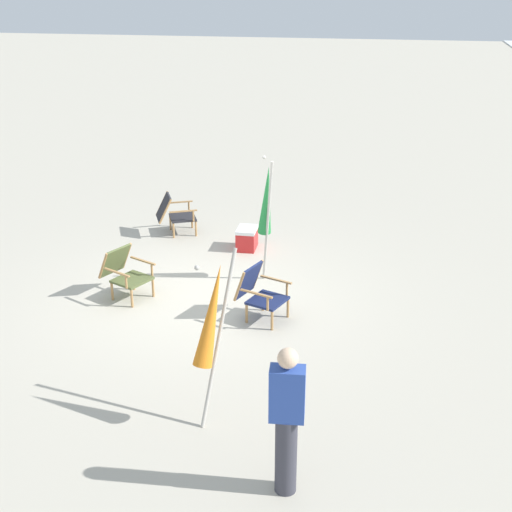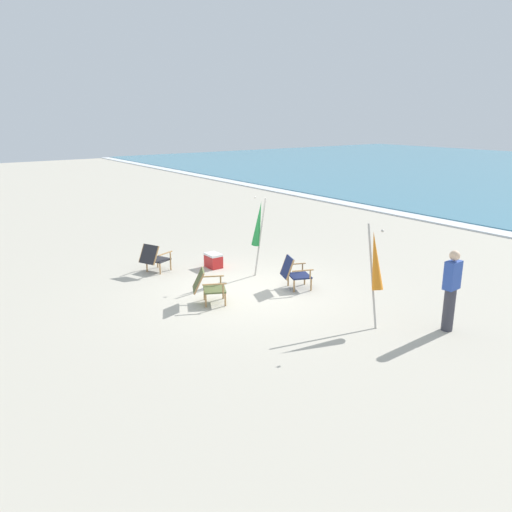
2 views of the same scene
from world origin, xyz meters
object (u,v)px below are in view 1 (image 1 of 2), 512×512
object	(u,v)px
beach_chair_back_left	(124,271)
umbrella_furled_green	(267,201)
cooler_box	(247,238)
beach_chair_far_center	(259,291)
person_near_chairs	(287,420)
umbrella_furled_orange	(212,317)
beach_chair_front_right	(174,213)

from	to	relation	value
beach_chair_back_left	umbrella_furled_green	bearing A→B (deg)	114.11
cooler_box	beach_chair_far_center	bearing A→B (deg)	13.98
umbrella_furled_green	person_near_chairs	distance (m)	5.10
beach_chair_far_center	person_near_chairs	size ratio (longest dim) A/B	0.52
umbrella_furled_green	umbrella_furled_orange	size ratio (longest dim) A/B	1.04
umbrella_furled_orange	beach_chair_back_left	bearing A→B (deg)	-144.50
beach_chair_back_left	cooler_box	distance (m)	2.77
beach_chair_back_left	beach_chair_front_right	size ratio (longest dim) A/B	1.00
umbrella_furled_orange	cooler_box	bearing A→B (deg)	-173.85
cooler_box	beach_chair_back_left	bearing A→B (deg)	-34.00
beach_chair_far_center	umbrella_furled_green	world-z (taller)	umbrella_furled_green
beach_chair_back_left	cooler_box	size ratio (longest dim) A/B	1.85
person_near_chairs	cooler_box	distance (m)	6.54
beach_chair_front_right	person_near_chairs	bearing A→B (deg)	24.10
beach_chair_far_center	umbrella_furled_orange	xyz separation A→B (m)	(2.57, -0.10, 0.89)
umbrella_furled_orange	cooler_box	xyz separation A→B (m)	(-5.24, -0.56, -1.12)
beach_chair_back_left	umbrella_furled_green	xyz separation A→B (m)	(-0.94, 2.11, 0.96)
umbrella_furled_orange	cooler_box	size ratio (longest dim) A/B	4.14
beach_chair_back_left	beach_chair_far_center	distance (m)	2.24
beach_chair_far_center	beach_chair_front_right	distance (m)	3.88
cooler_box	umbrella_furled_orange	bearing A→B (deg)	6.15
beach_chair_back_left	person_near_chairs	xyz separation A→B (m)	(4.03, 3.08, 0.41)
beach_chair_far_center	cooler_box	size ratio (longest dim) A/B	1.72
beach_chair_far_center	beach_chair_back_left	bearing A→B (deg)	-99.87
beach_chair_far_center	cooler_box	world-z (taller)	beach_chair_far_center
beach_chair_back_left	beach_chair_front_right	world-z (taller)	beach_chair_back_left
beach_chair_back_left	beach_chair_far_center	bearing A→B (deg)	80.13
person_near_chairs	cooler_box	xyz separation A→B (m)	(-6.32, -1.54, -0.64)
umbrella_furled_orange	person_near_chairs	xyz separation A→B (m)	(1.08, 0.97, -0.48)
umbrella_furled_orange	umbrella_furled_green	bearing A→B (deg)	179.95
beach_chair_back_left	person_near_chairs	size ratio (longest dim) A/B	0.56
umbrella_furled_green	beach_chair_front_right	bearing A→B (deg)	-131.83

